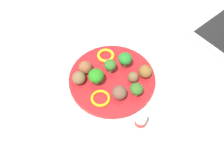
{
  "coord_description": "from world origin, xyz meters",
  "views": [
    {
      "loc": [
        -0.53,
        0.12,
        0.79
      ],
      "look_at": [
        0.0,
        0.0,
        0.04
      ],
      "focal_mm": 47.08,
      "sensor_mm": 36.0,
      "label": 1
    }
  ],
  "objects_px": {
    "meatball_mid_right": "(85,67)",
    "broccoli_floret_far_rim": "(108,66)",
    "pepper_ring_back_right": "(106,55)",
    "broccoli_floret_back_right": "(96,76)",
    "broccoli_floret_back_left": "(125,59)",
    "meatball_far_rim": "(119,92)",
    "knife": "(109,21)",
    "meatball_mid_left": "(133,77)",
    "napkin": "(105,24)",
    "yogurt_bottle": "(141,121)",
    "meatball_back_right": "(145,71)",
    "plate": "(112,80)",
    "fork": "(99,23)",
    "broccoli_floret_mid_left": "(136,89)",
    "meatball_near_rim": "(79,78)",
    "pepper_ring_mid_right": "(100,98)"
  },
  "relations": [
    {
      "from": "meatball_mid_right",
      "to": "broccoli_floret_far_rim",
      "type": "bearing_deg",
      "value": -103.64
    },
    {
      "from": "pepper_ring_back_right",
      "to": "broccoli_floret_back_right",
      "type": "bearing_deg",
      "value": 151.74
    },
    {
      "from": "broccoli_floret_back_left",
      "to": "meatball_far_rim",
      "type": "height_order",
      "value": "broccoli_floret_back_left"
    },
    {
      "from": "broccoli_floret_far_rim",
      "to": "knife",
      "type": "distance_m",
      "value": 0.25
    },
    {
      "from": "meatball_mid_right",
      "to": "meatball_mid_left",
      "type": "relative_size",
      "value": 1.28
    },
    {
      "from": "napkin",
      "to": "yogurt_bottle",
      "type": "xyz_separation_m",
      "value": [
        -0.44,
        -0.01,
        0.03
      ]
    },
    {
      "from": "meatball_mid_left",
      "to": "meatball_back_right",
      "type": "distance_m",
      "value": 0.04
    },
    {
      "from": "plate",
      "to": "meatball_back_right",
      "type": "xyz_separation_m",
      "value": [
        -0.01,
        -0.11,
        0.03
      ]
    },
    {
      "from": "broccoli_floret_far_rim",
      "to": "pepper_ring_back_right",
      "type": "bearing_deg",
      "value": -5.2
    },
    {
      "from": "meatball_far_rim",
      "to": "knife",
      "type": "distance_m",
      "value": 0.35
    },
    {
      "from": "meatball_back_right",
      "to": "fork",
      "type": "xyz_separation_m",
      "value": [
        0.28,
        0.09,
        -0.03
      ]
    },
    {
      "from": "meatball_far_rim",
      "to": "fork",
      "type": "distance_m",
      "value": 0.34
    },
    {
      "from": "plate",
      "to": "meatball_mid_left",
      "type": "xyz_separation_m",
      "value": [
        -0.02,
        -0.06,
        0.03
      ]
    },
    {
      "from": "meatball_far_rim",
      "to": "broccoli_floret_mid_left",
      "type": "bearing_deg",
      "value": -94.12
    },
    {
      "from": "broccoli_floret_far_rim",
      "to": "broccoli_floret_back_right",
      "type": "distance_m",
      "value": 0.06
    },
    {
      "from": "meatball_near_rim",
      "to": "napkin",
      "type": "height_order",
      "value": "meatball_near_rim"
    },
    {
      "from": "meatball_back_right",
      "to": "pepper_ring_mid_right",
      "type": "distance_m",
      "value": 0.17
    },
    {
      "from": "meatball_far_rim",
      "to": "pepper_ring_mid_right",
      "type": "relative_size",
      "value": 0.74
    },
    {
      "from": "meatball_near_rim",
      "to": "pepper_ring_mid_right",
      "type": "relative_size",
      "value": 0.7
    },
    {
      "from": "napkin",
      "to": "yogurt_bottle",
      "type": "bearing_deg",
      "value": -178.52
    },
    {
      "from": "fork",
      "to": "meatball_near_rim",
      "type": "bearing_deg",
      "value": 155.18
    },
    {
      "from": "pepper_ring_mid_right",
      "to": "napkin",
      "type": "xyz_separation_m",
      "value": [
        0.33,
        -0.08,
        -0.02
      ]
    },
    {
      "from": "broccoli_floret_mid_left",
      "to": "broccoli_floret_back_right",
      "type": "relative_size",
      "value": 0.83
    },
    {
      "from": "knife",
      "to": "pepper_ring_back_right",
      "type": "bearing_deg",
      "value": 164.36
    },
    {
      "from": "meatball_far_rim",
      "to": "meatball_mid_left",
      "type": "xyz_separation_m",
      "value": [
        0.05,
        -0.06,
        -0.01
      ]
    },
    {
      "from": "broccoli_floret_back_left",
      "to": "yogurt_bottle",
      "type": "height_order",
      "value": "yogurt_bottle"
    },
    {
      "from": "meatball_back_right",
      "to": "yogurt_bottle",
      "type": "relative_size",
      "value": 0.61
    },
    {
      "from": "broccoli_floret_mid_left",
      "to": "yogurt_bottle",
      "type": "relative_size",
      "value": 0.67
    },
    {
      "from": "meatball_back_right",
      "to": "fork",
      "type": "height_order",
      "value": "meatball_back_right"
    },
    {
      "from": "broccoli_floret_back_right",
      "to": "meatball_back_right",
      "type": "relative_size",
      "value": 1.32
    },
    {
      "from": "broccoli_floret_far_rim",
      "to": "knife",
      "type": "relative_size",
      "value": 0.35
    },
    {
      "from": "fork",
      "to": "napkin",
      "type": "bearing_deg",
      "value": -109.49
    },
    {
      "from": "meatball_far_rim",
      "to": "pepper_ring_back_right",
      "type": "bearing_deg",
      "value": 1.83
    },
    {
      "from": "broccoli_floret_far_rim",
      "to": "napkin",
      "type": "height_order",
      "value": "broccoli_floret_far_rim"
    },
    {
      "from": "pepper_ring_back_right",
      "to": "yogurt_bottle",
      "type": "distance_m",
      "value": 0.27
    },
    {
      "from": "pepper_ring_mid_right",
      "to": "fork",
      "type": "bearing_deg",
      "value": -11.17
    },
    {
      "from": "plate",
      "to": "broccoli_floret_mid_left",
      "type": "distance_m",
      "value": 0.1
    },
    {
      "from": "plate",
      "to": "meatball_mid_right",
      "type": "distance_m",
      "value": 0.09
    },
    {
      "from": "broccoli_floret_back_left",
      "to": "broccoli_floret_back_right",
      "type": "bearing_deg",
      "value": 114.04
    },
    {
      "from": "plate",
      "to": "fork",
      "type": "height_order",
      "value": "plate"
    },
    {
      "from": "broccoli_floret_mid_left",
      "to": "broccoli_floret_back_left",
      "type": "distance_m",
      "value": 0.12
    },
    {
      "from": "meatball_mid_left",
      "to": "fork",
      "type": "bearing_deg",
      "value": 9.69
    },
    {
      "from": "pepper_ring_back_right",
      "to": "fork",
      "type": "height_order",
      "value": "pepper_ring_back_right"
    },
    {
      "from": "pepper_ring_mid_right",
      "to": "broccoli_floret_far_rim",
      "type": "bearing_deg",
      "value": -26.1
    },
    {
      "from": "plate",
      "to": "napkin",
      "type": "xyz_separation_m",
      "value": [
        0.26,
        -0.03,
        -0.01
      ]
    },
    {
      "from": "broccoli_floret_far_rim",
      "to": "fork",
      "type": "xyz_separation_m",
      "value": [
        0.24,
        -0.02,
        -0.04
      ]
    },
    {
      "from": "broccoli_floret_far_rim",
      "to": "meatball_far_rim",
      "type": "height_order",
      "value": "broccoli_floret_far_rim"
    },
    {
      "from": "broccoli_floret_mid_left",
      "to": "pepper_ring_back_right",
      "type": "distance_m",
      "value": 0.18
    },
    {
      "from": "meatball_mid_left",
      "to": "fork",
      "type": "relative_size",
      "value": 0.28
    },
    {
      "from": "pepper_ring_mid_right",
      "to": "meatball_back_right",
      "type": "bearing_deg",
      "value": -70.75
    }
  ]
}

